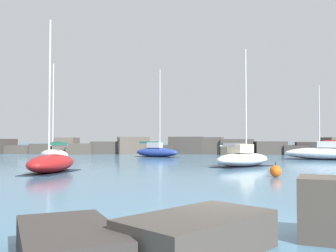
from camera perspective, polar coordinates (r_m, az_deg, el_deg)
ground_plane at (r=9.41m, az=8.72°, el=-14.95°), size 600.00×600.00×0.00m
open_sea_beyond at (r=114.04m, az=3.87°, el=-3.10°), size 400.00×116.00×0.01m
breakwater_jetty at (r=54.21m, az=6.06°, el=-3.22°), size 66.00×7.05×2.49m
foreground_rocks at (r=7.75m, az=13.22°, el=-14.81°), size 12.12×5.70×1.31m
sailboat_moored_0 at (r=41.89m, az=23.02°, el=-3.79°), size 8.60×5.45×7.77m
sailboat_moored_1 at (r=24.86m, az=-17.33°, el=-5.37°), size 2.42×5.36×9.63m
sailboat_moored_3 at (r=38.91m, az=-16.99°, el=-4.18°), size 5.15×5.72×9.75m
sailboat_moored_4 at (r=44.69m, az=-1.76°, el=-3.88°), size 5.80×3.88×10.47m
sailboat_moored_5 at (r=29.57m, az=11.30°, el=-4.84°), size 5.61×5.52×9.23m
mooring_buoy_orange_near at (r=21.90m, az=16.09°, el=-6.63°), size 0.65×0.65×0.85m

